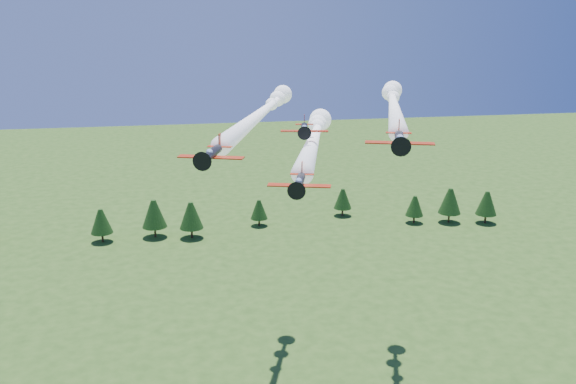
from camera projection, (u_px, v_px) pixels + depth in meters
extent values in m
cylinder|color=black|center=(299.00, 182.00, 68.46)|extent=(2.22, 4.99, 0.91)
cone|color=black|center=(297.00, 189.00, 65.71)|extent=(1.10, 1.04, 0.91)
cone|color=black|center=(297.00, 191.00, 65.19)|extent=(0.50, 0.51, 0.40)
cylinder|color=black|center=(296.00, 191.00, 65.04)|extent=(1.86, 0.56, 1.92)
cube|color=red|center=(299.00, 185.00, 68.19)|extent=(6.84, 3.03, 0.11)
cube|color=red|center=(302.00, 174.00, 71.55)|extent=(2.76, 1.47, 0.06)
cube|color=red|center=(302.00, 167.00, 71.44)|extent=(0.32, 0.86, 1.32)
ellipsoid|color=#8AA9D5|center=(299.00, 181.00, 67.58)|extent=(0.93, 1.23, 0.57)
sphere|color=white|center=(318.00, 127.00, 100.27)|extent=(2.30, 2.30, 2.30)
sphere|color=white|center=(319.00, 123.00, 104.28)|extent=(3.00, 3.00, 3.00)
sphere|color=white|center=(321.00, 118.00, 108.28)|extent=(3.70, 3.70, 3.70)
cylinder|color=black|center=(212.00, 154.00, 77.35)|extent=(2.88, 5.90, 1.08)
cone|color=black|center=(204.00, 160.00, 74.10)|extent=(1.34, 1.27, 1.08)
cone|color=black|center=(203.00, 161.00, 73.48)|extent=(0.61, 0.61, 0.48)
cylinder|color=black|center=(202.00, 161.00, 73.30)|extent=(2.18, 0.76, 2.28)
cube|color=red|center=(211.00, 157.00, 77.03)|extent=(8.08, 3.93, 0.13)
cube|color=red|center=(220.00, 147.00, 81.00)|extent=(3.28, 1.87, 0.08)
cube|color=red|center=(220.00, 140.00, 80.86)|extent=(0.42, 1.01, 1.57)
ellipsoid|color=#8AA9D5|center=(210.00, 152.00, 76.30)|extent=(1.15, 1.48, 0.68)
sphere|color=white|center=(273.00, 103.00, 119.14)|extent=(2.30, 2.30, 2.30)
sphere|color=white|center=(278.00, 99.00, 124.47)|extent=(3.00, 3.00, 3.00)
sphere|color=white|center=(283.00, 95.00, 129.79)|extent=(3.70, 3.70, 3.70)
cylinder|color=black|center=(400.00, 139.00, 77.80)|extent=(2.90, 6.12, 1.12)
cone|color=black|center=(401.00, 145.00, 74.43)|extent=(1.38, 1.30, 1.12)
cone|color=black|center=(401.00, 146.00, 73.79)|extent=(0.62, 0.63, 0.49)
cylinder|color=black|center=(401.00, 147.00, 73.60)|extent=(2.26, 0.75, 2.36)
cube|color=red|center=(400.00, 143.00, 77.47)|extent=(8.38, 3.95, 0.13)
cube|color=red|center=(399.00, 133.00, 81.58)|extent=(3.39, 1.89, 0.08)
cube|color=red|center=(399.00, 126.00, 81.44)|extent=(0.42, 1.05, 1.63)
ellipsoid|color=#8AA9D5|center=(400.00, 137.00, 76.71)|extent=(1.18, 1.53, 0.70)
sphere|color=white|center=(392.00, 96.00, 116.35)|extent=(2.30, 2.30, 2.30)
sphere|color=white|center=(392.00, 93.00, 121.20)|extent=(3.00, 3.00, 3.00)
sphere|color=white|center=(391.00, 90.00, 126.05)|extent=(3.70, 3.70, 3.70)
cylinder|color=black|center=(304.00, 128.00, 85.04)|extent=(1.73, 4.67, 0.85)
cone|color=black|center=(304.00, 132.00, 82.46)|extent=(0.98, 0.92, 0.85)
cone|color=black|center=(304.00, 133.00, 81.97)|extent=(0.44, 0.45, 0.37)
cylinder|color=black|center=(304.00, 133.00, 81.83)|extent=(1.76, 0.38, 1.79)
cube|color=red|center=(304.00, 131.00, 84.79)|extent=(6.40, 2.35, 0.10)
cube|color=red|center=(304.00, 124.00, 87.93)|extent=(2.56, 1.19, 0.06)
cube|color=red|center=(304.00, 119.00, 87.83)|extent=(0.23, 0.81, 1.23)
ellipsoid|color=#8AA9D5|center=(304.00, 127.00, 84.21)|extent=(0.80, 1.12, 0.53)
cylinder|color=#382314|center=(485.00, 219.00, 200.38)|extent=(0.60, 0.60, 2.85)
cone|color=black|center=(487.00, 203.00, 198.99)|extent=(6.51, 6.51, 7.32)
cylinder|color=#382314|center=(103.00, 237.00, 184.06)|extent=(0.60, 0.60, 2.74)
cone|color=black|center=(101.00, 221.00, 182.72)|extent=(6.25, 6.25, 7.04)
cylinder|color=#382314|center=(449.00, 218.00, 200.98)|extent=(0.60, 0.60, 3.07)
cone|color=black|center=(450.00, 201.00, 199.48)|extent=(7.02, 7.02, 7.90)
cylinder|color=#382314|center=(192.00, 233.00, 187.29)|extent=(0.60, 0.60, 3.03)
cone|color=black|center=(191.00, 215.00, 185.81)|extent=(6.92, 6.92, 7.78)
cylinder|color=#382314|center=(342.00, 212.00, 207.59)|extent=(0.60, 0.60, 2.50)
cone|color=black|center=(343.00, 199.00, 206.36)|extent=(5.71, 5.71, 6.43)
cylinder|color=#382314|center=(414.00, 219.00, 200.56)|extent=(0.60, 0.60, 2.43)
cone|color=black|center=(415.00, 206.00, 199.37)|extent=(5.56, 5.56, 6.26)
cylinder|color=#382314|center=(155.00, 232.00, 187.97)|extent=(0.60, 0.60, 3.15)
cone|color=black|center=(154.00, 214.00, 186.43)|extent=(7.21, 7.21, 8.11)
cylinder|color=#382314|center=(259.00, 222.00, 197.92)|extent=(0.60, 0.60, 2.31)
cone|color=black|center=(259.00, 209.00, 196.79)|extent=(5.27, 5.27, 5.93)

